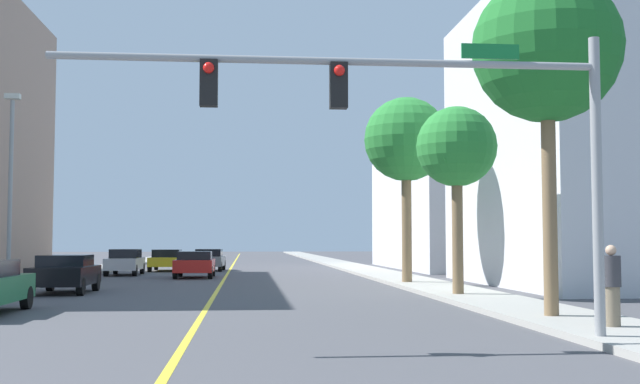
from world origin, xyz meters
name	(u,v)px	position (x,y,z in m)	size (l,w,h in m)	color
ground	(228,273)	(0.00, 42.00, 0.00)	(192.00, 192.00, 0.00)	#47474C
sidewalk_left	(84,272)	(-8.58, 42.00, 0.07)	(2.69, 168.00, 0.15)	#9E9B93
sidewalk_right	(368,271)	(8.58, 42.00, 0.07)	(2.69, 168.00, 0.15)	#9E9B93
lane_marking_center	(228,272)	(0.00, 42.00, 0.00)	(0.16, 144.00, 0.01)	yellow
building_right_near	(617,140)	(17.17, 26.61, 6.32)	(11.45, 14.96, 12.64)	silver
building_right_far	(491,210)	(18.32, 47.80, 4.12)	(13.75, 20.24, 8.25)	silver
traffic_signal_mast	(424,115)	(4.37, 8.32, 4.21)	(10.15, 0.36, 5.58)	gray
street_lamp	(11,179)	(-7.74, 24.43, 4.23)	(0.56, 0.28, 7.32)	gray
palm_near	(546,51)	(8.27, 12.21, 6.47)	(3.57, 3.57, 8.16)	brown
palm_mid	(456,149)	(8.14, 19.86, 5.00)	(2.71, 2.71, 6.29)	brown
palm_far	(406,141)	(8.01, 27.51, 6.26)	(3.67, 3.67, 8.02)	brown
car_black	(65,273)	(-5.48, 23.61, 0.74)	(1.93, 3.87, 1.39)	black
car_silver	(125,261)	(-5.69, 38.94, 0.76)	(1.78, 4.32, 1.45)	#BCBCC1
car_gray	(209,259)	(-1.29, 44.85, 0.73)	(1.99, 4.27, 1.40)	slate
car_yellow	(167,260)	(-3.99, 44.98, 0.72)	(1.97, 4.51, 1.37)	gold
car_red	(195,264)	(-1.57, 35.36, 0.72)	(1.97, 4.11, 1.37)	red
pedestrian	(612,286)	(8.61, 9.83, 0.98)	(0.38, 0.38, 1.67)	#726651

